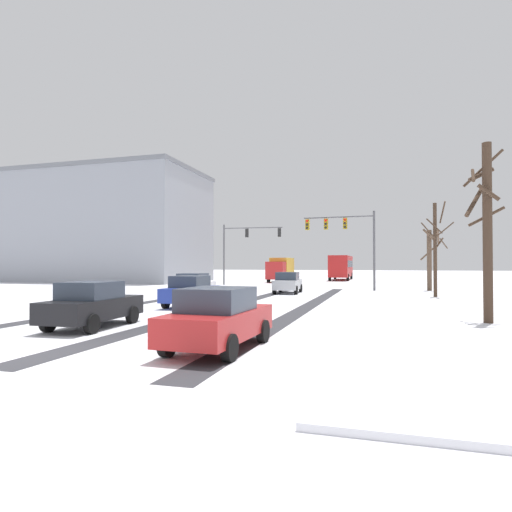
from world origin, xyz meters
TOP-DOWN VIEW (x-y plane):
  - ground_plane at (0.00, 0.00)m, footprint 300.00×300.00m
  - wheel_track_left_lane at (0.62, 14.42)m, footprint 0.96×31.73m
  - wheel_track_right_lane at (4.70, 14.42)m, footprint 0.89×31.73m
  - wheel_track_center at (-4.71, 14.42)m, footprint 0.92×31.73m
  - sidewalk_kerb_right at (9.30, 12.98)m, footprint 4.00×31.73m
  - traffic_signal_near_right at (5.61, 26.96)m, footprint 5.79×0.56m
  - traffic_signal_far_left at (-5.65, 34.99)m, footprint 6.50×0.68m
  - car_silver_lead at (1.54, 23.61)m, footprint 1.98×4.18m
  - car_white_second at (-3.63, 17.73)m, footprint 1.93×4.15m
  - car_blue_third at (-1.21, 12.09)m, footprint 1.86×4.11m
  - car_black_fourth at (-1.35, 4.31)m, footprint 2.00×4.18m
  - car_red_fifth at (4.30, 1.96)m, footprint 1.96×4.16m
  - bus_oncoming at (3.03, 52.78)m, footprint 2.69×11.00m
  - box_truck_delivery at (-3.70, 43.92)m, footprint 2.42×7.44m
  - bare_tree_sidewalk_near at (12.28, 9.60)m, footprint 1.59×1.28m
  - bare_tree_sidewalk_mid at (11.99, 22.80)m, footprint 2.12×2.11m
  - bare_tree_sidewalk_far at (12.38, 30.14)m, footprint 1.59×1.58m
  - office_building_far_left_block at (-28.84, 40.11)m, footprint 29.81×14.46m

SIDE VIEW (x-z plane):
  - ground_plane at x=0.00m, z-range 0.00..0.00m
  - wheel_track_left_lane at x=0.62m, z-range 0.00..0.01m
  - wheel_track_right_lane at x=4.70m, z-range 0.00..0.01m
  - wheel_track_center at x=-4.71m, z-range 0.00..0.01m
  - sidewalk_kerb_right at x=9.30m, z-range 0.00..0.12m
  - car_silver_lead at x=1.54m, z-range 0.01..1.63m
  - car_white_second at x=-3.63m, z-range 0.01..1.63m
  - car_blue_third at x=-1.21m, z-range 0.01..1.63m
  - car_black_fourth at x=-1.35m, z-range 0.01..1.63m
  - car_red_fifth at x=4.30m, z-range 0.01..1.63m
  - box_truck_delivery at x=-3.70m, z-range 0.12..3.14m
  - bus_oncoming at x=3.03m, z-range 0.30..3.68m
  - bare_tree_sidewalk_far at x=12.38m, z-range 0.22..5.47m
  - bare_tree_sidewalk_mid at x=11.99m, z-range 0.20..6.66m
  - bare_tree_sidewalk_near at x=12.28m, z-range 0.26..7.14m
  - traffic_signal_far_left at x=-5.65m, z-range 1.41..7.91m
  - traffic_signal_near_right at x=5.61m, z-range 1.53..8.03m
  - office_building_far_left_block at x=-28.84m, z-range 0.01..14.23m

